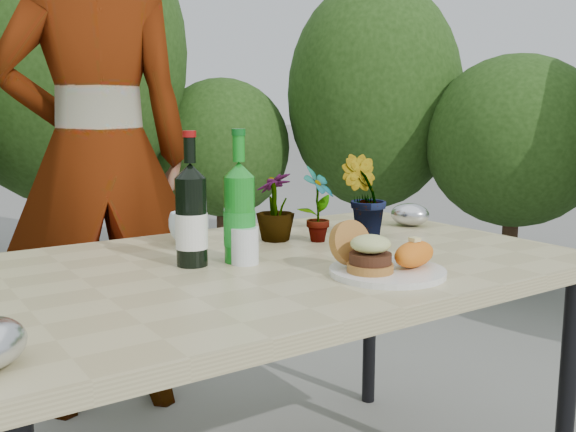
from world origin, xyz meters
TOP-DOWN VIEW (x-y plane):
  - patio_table at (0.00, 0.00)m, footprint 1.60×1.00m
  - shrub_hedge at (0.32, 1.81)m, footprint 6.84×5.25m
  - dinner_plate at (0.15, -0.28)m, footprint 0.28×0.28m
  - burger_stack at (0.10, -0.26)m, footprint 0.11×0.16m
  - sweet_potato at (0.22, -0.30)m, footprint 0.17×0.12m
  - grilled_veg at (0.17, -0.19)m, footprint 0.08×0.05m
  - wine_bottle at (-0.19, 0.07)m, footprint 0.08×0.08m
  - sparkling_water at (-0.07, 0.04)m, footprint 0.08×0.08m
  - plastic_cup at (-0.07, 0.01)m, footprint 0.07×0.07m
  - seedling_left at (0.25, 0.13)m, footprint 0.14×0.12m
  - seedling_mid at (0.42, 0.12)m, footprint 0.18×0.18m
  - seedling_right at (0.15, 0.22)m, footprint 0.14×0.14m
  - blue_bowl at (-0.08, 0.33)m, footprint 0.12×0.12m
  - foil_packet_right at (0.67, 0.17)m, footprint 0.16×0.17m
  - person at (-0.14, 0.96)m, footprint 0.80×0.61m

SIDE VIEW (x-z plane):
  - patio_table at x=0.00m, z-range 0.32..1.07m
  - dinner_plate at x=0.15m, z-range 0.75..0.76m
  - grilled_veg at x=0.17m, z-range 0.76..0.79m
  - foil_packet_right at x=0.67m, z-range 0.75..0.83m
  - sweet_potato at x=0.22m, z-range 0.77..0.83m
  - blue_bowl at x=-0.08m, z-range 0.75..0.84m
  - plastic_cup at x=-0.07m, z-range 0.75..0.84m
  - burger_stack at x=0.10m, z-range 0.75..0.87m
  - seedling_right at x=0.15m, z-range 0.75..0.96m
  - seedling_left at x=0.25m, z-range 0.75..0.98m
  - wine_bottle at x=-0.19m, z-range 0.70..1.05m
  - sparkling_water at x=-0.07m, z-range 0.70..1.05m
  - seedling_mid at x=0.42m, z-range 0.75..1.00m
  - person at x=-0.14m, z-range 0.00..1.94m
  - shrub_hedge at x=0.32m, z-range -0.05..2.48m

